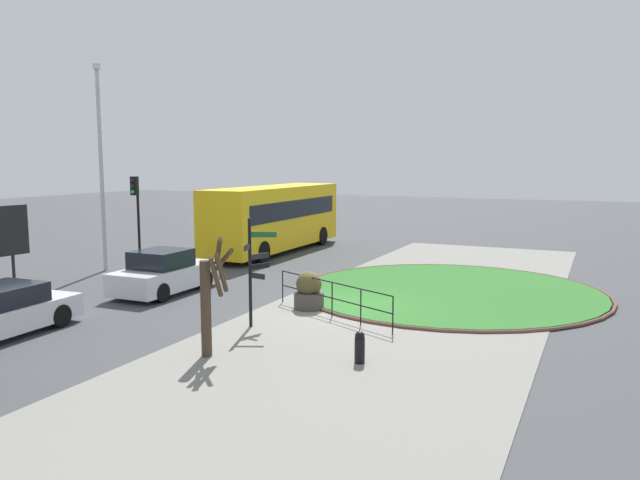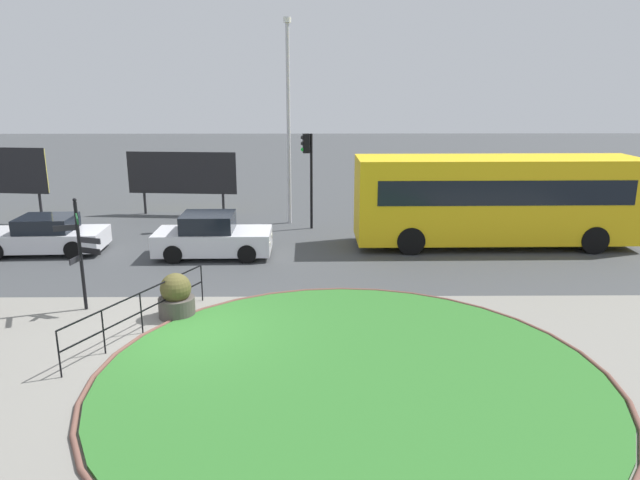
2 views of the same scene
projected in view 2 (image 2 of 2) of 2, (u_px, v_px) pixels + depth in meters
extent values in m
plane|color=#3D3F42|center=(186.00, 333.00, 14.28)|extent=(120.00, 120.00, 0.00)
cube|color=gray|center=(169.00, 366.00, 12.58)|extent=(32.00, 8.49, 0.02)
cylinder|color=#2D6B28|center=(351.00, 377.00, 12.03)|extent=(10.42, 10.42, 0.10)
torus|color=brown|center=(351.00, 377.00, 12.03)|extent=(10.73, 10.73, 0.11)
cylinder|color=black|center=(81.00, 257.00, 15.40)|extent=(0.09, 0.09, 2.96)
sphere|color=black|center=(74.00, 200.00, 15.01)|extent=(0.10, 0.10, 0.10)
cube|color=#195128|center=(77.00, 219.00, 14.77)|extent=(0.32, 0.65, 0.15)
cube|color=black|center=(64.00, 228.00, 15.10)|extent=(0.53, 0.20, 0.15)
cube|color=black|center=(90.00, 240.00, 15.16)|extent=(0.61, 0.25, 0.15)
cube|color=black|center=(91.00, 251.00, 15.22)|extent=(0.59, 0.27, 0.15)
cube|color=black|center=(75.00, 260.00, 15.14)|extent=(0.11, 0.47, 0.15)
cube|color=black|center=(140.00, 293.00, 13.99)|extent=(2.13, 4.45, 0.03)
cube|color=black|center=(141.00, 312.00, 14.11)|extent=(2.13, 4.45, 0.03)
cylinder|color=black|center=(202.00, 283.00, 16.28)|extent=(0.04, 0.04, 1.05)
cylinder|color=black|center=(174.00, 297.00, 15.20)|extent=(0.04, 0.04, 1.05)
cylinder|color=black|center=(141.00, 314.00, 14.12)|extent=(0.04, 0.04, 1.05)
cylinder|color=black|center=(104.00, 333.00, 13.04)|extent=(0.04, 0.04, 1.05)
cylinder|color=black|center=(59.00, 355.00, 11.97)|extent=(0.04, 0.04, 1.05)
cube|color=yellow|center=(496.00, 199.00, 21.61)|extent=(10.30, 2.57, 3.04)
cube|color=black|center=(486.00, 182.00, 22.70)|extent=(9.04, 0.12, 0.88)
cube|color=black|center=(508.00, 193.00, 20.30)|extent=(9.04, 0.12, 0.88)
cube|color=black|center=(634.00, 194.00, 21.68)|extent=(0.04, 2.01, 1.10)
cube|color=black|center=(638.00, 163.00, 21.38)|extent=(0.03, 1.35, 0.28)
cylinder|color=black|center=(567.00, 225.00, 23.10)|extent=(1.00, 0.31, 1.00)
cylinder|color=black|center=(594.00, 240.00, 20.92)|extent=(1.00, 0.31, 1.00)
cylinder|color=black|center=(401.00, 226.00, 22.97)|extent=(1.00, 0.31, 1.00)
cylinder|color=black|center=(411.00, 241.00, 20.79)|extent=(1.00, 0.31, 1.00)
cube|color=silver|center=(44.00, 239.00, 21.02)|extent=(4.36, 2.05, 0.64)
cube|color=black|center=(47.00, 224.00, 20.88)|extent=(1.94, 1.72, 0.52)
cylinder|color=black|center=(17.00, 239.00, 21.81)|extent=(0.65, 0.25, 0.64)
cylinder|color=black|center=(74.00, 250.00, 20.33)|extent=(0.65, 0.25, 0.64)
cylinder|color=black|center=(89.00, 237.00, 21.96)|extent=(0.65, 0.25, 0.64)
cube|color=silver|center=(214.00, 241.00, 20.57)|extent=(4.04, 1.88, 0.75)
cube|color=black|center=(208.00, 222.00, 20.40)|extent=(1.79, 1.63, 0.61)
cube|color=#EAEACC|center=(272.00, 236.00, 21.14)|extent=(0.02, 0.20, 0.12)
cube|color=#EAEACC|center=(270.00, 244.00, 20.08)|extent=(0.02, 0.20, 0.12)
cylinder|color=black|center=(251.00, 241.00, 21.47)|extent=(0.64, 0.23, 0.64)
cylinder|color=black|center=(247.00, 254.00, 19.86)|extent=(0.64, 0.23, 0.64)
cylinder|color=black|center=(183.00, 241.00, 21.41)|extent=(0.64, 0.23, 0.64)
cylinder|color=black|center=(173.00, 254.00, 19.80)|extent=(0.64, 0.23, 0.64)
cylinder|color=black|center=(311.00, 182.00, 24.21)|extent=(0.11, 0.11, 3.95)
cube|color=black|center=(306.00, 143.00, 23.77)|extent=(0.30, 0.30, 0.78)
sphere|color=black|center=(302.00, 137.00, 23.68)|extent=(0.16, 0.16, 0.16)
sphere|color=black|center=(303.00, 143.00, 23.75)|extent=(0.16, 0.16, 0.16)
sphere|color=green|center=(303.00, 149.00, 23.81)|extent=(0.16, 0.16, 0.16)
cylinder|color=#B7B7BC|center=(289.00, 127.00, 24.63)|extent=(0.16, 0.16, 8.27)
cylinder|color=silver|center=(287.00, 20.00, 23.54)|extent=(0.32, 0.32, 0.22)
cylinder|color=black|center=(144.00, 193.00, 27.27)|extent=(0.12, 0.12, 1.95)
cylinder|color=black|center=(223.00, 194.00, 26.99)|extent=(0.12, 0.12, 1.95)
cube|color=yellow|center=(182.00, 173.00, 26.88)|extent=(4.97, 0.56, 1.82)
cube|color=black|center=(182.00, 173.00, 26.81)|extent=(5.06, 0.48, 1.92)
cylinder|color=black|center=(40.00, 197.00, 25.31)|extent=(0.12, 0.12, 2.30)
cube|color=yellow|center=(7.00, 170.00, 25.16)|extent=(3.56, 0.54, 1.87)
cube|color=black|center=(6.00, 171.00, 25.09)|extent=(3.64, 0.46, 1.97)
cylinder|color=#47423D|center=(177.00, 307.00, 15.21)|extent=(0.94, 0.94, 0.54)
sphere|color=#4C4723|center=(176.00, 288.00, 15.08)|extent=(0.80, 0.80, 0.80)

